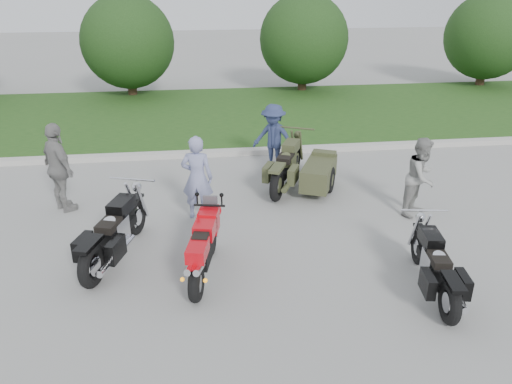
{
  "coord_description": "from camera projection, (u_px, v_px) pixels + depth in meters",
  "views": [
    {
      "loc": [
        -0.62,
        -7.11,
        4.62
      ],
      "look_at": [
        0.5,
        1.54,
        0.8
      ],
      "focal_mm": 35.0,
      "sensor_mm": 36.0,
      "label": 1
    }
  ],
  "objects": [
    {
      "name": "cruiser_right",
      "position": [
        436.0,
        269.0,
        7.7
      ],
      "size": [
        0.52,
        2.25,
        0.87
      ],
      "rotation": [
        0.0,
        0.0,
        -0.15
      ],
      "color": "black",
      "rests_on": "ground"
    },
    {
      "name": "tree_mid_right",
      "position": [
        304.0,
        39.0,
        20.24
      ],
      "size": [
        3.6,
        3.6,
        4.0
      ],
      "color": "#3F2B1C",
      "rests_on": "ground"
    },
    {
      "name": "grass_strip",
      "position": [
        211.0,
        115.0,
        17.58
      ],
      "size": [
        60.0,
        8.0,
        0.14
      ],
      "primitive_type": "cube",
      "color": "#385F20",
      "rests_on": "ground"
    },
    {
      "name": "person_stripe",
      "position": [
        197.0,
        178.0,
        9.98
      ],
      "size": [
        0.71,
        0.55,
        1.75
      ],
      "primitive_type": "imported",
      "rotation": [
        0.0,
        0.0,
        2.93
      ],
      "color": "#8589B5",
      "rests_on": "ground"
    },
    {
      "name": "person_denim",
      "position": [
        273.0,
        138.0,
        12.47
      ],
      "size": [
        1.27,
        1.17,
        1.71
      ],
      "primitive_type": "imported",
      "rotation": [
        0.0,
        0.0,
        -0.64
      ],
      "color": "navy",
      "rests_on": "ground"
    },
    {
      "name": "person_grey",
      "position": [
        421.0,
        177.0,
        10.18
      ],
      "size": [
        1.01,
        1.0,
        1.65
      ],
      "primitive_type": "imported",
      "rotation": [
        0.0,
        0.0,
        0.75
      ],
      "color": "gray",
      "rests_on": "ground"
    },
    {
      "name": "cruiser_left",
      "position": [
        113.0,
        235.0,
        8.59
      ],
      "size": [
        0.92,
        2.45,
        0.97
      ],
      "rotation": [
        0.0,
        0.0,
        -0.31
      ],
      "color": "black",
      "rests_on": "ground"
    },
    {
      "name": "ground",
      "position": [
        239.0,
        273.0,
        8.39
      ],
      "size": [
        80.0,
        80.0,
        0.0
      ],
      "primitive_type": "plane",
      "color": "gray",
      "rests_on": "ground"
    },
    {
      "name": "curb",
      "position": [
        218.0,
        153.0,
        13.81
      ],
      "size": [
        60.0,
        0.3,
        0.15
      ],
      "primitive_type": "cube",
      "color": "#B5B3AB",
      "rests_on": "ground"
    },
    {
      "name": "tree_mid_left",
      "position": [
        128.0,
        42.0,
        19.42
      ],
      "size": [
        3.6,
        3.6,
        4.0
      ],
      "color": "#3F2B1C",
      "rests_on": "ground"
    },
    {
      "name": "person_back",
      "position": [
        59.0,
        168.0,
        10.28
      ],
      "size": [
        1.05,
        1.16,
        1.9
      ],
      "primitive_type": "imported",
      "rotation": [
        0.0,
        0.0,
        2.24
      ],
      "color": "gray",
      "rests_on": "ground"
    },
    {
      "name": "cruiser_sidecar",
      "position": [
        305.0,
        171.0,
        11.48
      ],
      "size": [
        1.86,
        2.39,
        0.99
      ],
      "rotation": [
        0.0,
        0.0,
        -0.43
      ],
      "color": "black",
      "rests_on": "ground"
    },
    {
      "name": "tree_far_right",
      "position": [
        488.0,
        36.0,
        21.18
      ],
      "size": [
        3.6,
        3.6,
        4.0
      ],
      "color": "#3F2B1C",
      "rests_on": "ground"
    },
    {
      "name": "sportbike_red",
      "position": [
        203.0,
        247.0,
        8.09
      ],
      "size": [
        0.63,
        1.97,
        0.94
      ],
      "rotation": [
        0.0,
        0.0,
        -0.21
      ],
      "color": "black",
      "rests_on": "ground"
    }
  ]
}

